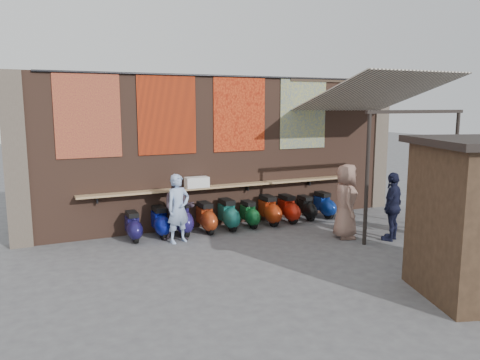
{
  "coord_description": "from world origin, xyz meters",
  "views": [
    {
      "loc": [
        -4.99,
        -8.99,
        3.24
      ],
      "look_at": [
        -0.28,
        1.2,
        1.43
      ],
      "focal_mm": 35.0,
      "sensor_mm": 36.0,
      "label": 1
    }
  ],
  "objects_px": {
    "scooter_stool_2": "(181,218)",
    "diner_left": "(178,209)",
    "scooter_stool_8": "(306,208)",
    "scooter_stool_0": "(133,227)",
    "scooter_stool_5": "(249,214)",
    "scooter_stool_7": "(288,209)",
    "shopper_navy": "(393,206)",
    "shelf_box": "(197,182)",
    "scooter_stool_1": "(160,222)",
    "scooter_stool_3": "(206,218)",
    "shopper_grey": "(445,202)",
    "diner_right": "(179,208)",
    "scooter_stool_6": "(269,210)",
    "scooter_stool_9": "(324,205)",
    "scooter_stool_4": "(228,215)",
    "shopper_tan": "(346,201)"
  },
  "relations": [
    {
      "from": "scooter_stool_2",
      "to": "scooter_stool_5",
      "type": "height_order",
      "value": "scooter_stool_2"
    },
    {
      "from": "scooter_stool_2",
      "to": "diner_left",
      "type": "height_order",
      "value": "diner_left"
    },
    {
      "from": "scooter_stool_2",
      "to": "diner_left",
      "type": "relative_size",
      "value": 0.54
    },
    {
      "from": "scooter_stool_9",
      "to": "diner_right",
      "type": "relative_size",
      "value": 0.49
    },
    {
      "from": "scooter_stool_3",
      "to": "scooter_stool_6",
      "type": "bearing_deg",
      "value": 0.38
    },
    {
      "from": "scooter_stool_6",
      "to": "scooter_stool_2",
      "type": "bearing_deg",
      "value": 179.45
    },
    {
      "from": "scooter_stool_6",
      "to": "shopper_navy",
      "type": "height_order",
      "value": "shopper_navy"
    },
    {
      "from": "scooter_stool_8",
      "to": "scooter_stool_0",
      "type": "bearing_deg",
      "value": -179.49
    },
    {
      "from": "shelf_box",
      "to": "scooter_stool_3",
      "type": "distance_m",
      "value": 0.95
    },
    {
      "from": "scooter_stool_1",
      "to": "shopper_grey",
      "type": "xyz_separation_m",
      "value": [
        6.19,
        -3.09,
        0.56
      ]
    },
    {
      "from": "scooter_stool_1",
      "to": "scooter_stool_7",
      "type": "xyz_separation_m",
      "value": [
        3.62,
        -0.06,
        0.0
      ]
    },
    {
      "from": "shelf_box",
      "to": "scooter_stool_4",
      "type": "relative_size",
      "value": 0.72
    },
    {
      "from": "scooter_stool_2",
      "to": "diner_left",
      "type": "xyz_separation_m",
      "value": [
        -0.25,
        -0.59,
        0.4
      ]
    },
    {
      "from": "scooter_stool_2",
      "to": "scooter_stool_4",
      "type": "bearing_deg",
      "value": -0.72
    },
    {
      "from": "scooter_stool_0",
      "to": "scooter_stool_9",
      "type": "relative_size",
      "value": 0.95
    },
    {
      "from": "scooter_stool_3",
      "to": "diner_left",
      "type": "distance_m",
      "value": 1.15
    },
    {
      "from": "scooter_stool_3",
      "to": "scooter_stool_7",
      "type": "height_order",
      "value": "scooter_stool_3"
    },
    {
      "from": "shelf_box",
      "to": "scooter_stool_5",
      "type": "bearing_deg",
      "value": -13.71
    },
    {
      "from": "scooter_stool_5",
      "to": "scooter_stool_7",
      "type": "relative_size",
      "value": 0.92
    },
    {
      "from": "scooter_stool_5",
      "to": "scooter_stool_4",
      "type": "bearing_deg",
      "value": 179.29
    },
    {
      "from": "diner_left",
      "to": "shopper_grey",
      "type": "distance_m",
      "value": 6.4
    },
    {
      "from": "scooter_stool_2",
      "to": "scooter_stool_6",
      "type": "bearing_deg",
      "value": -0.55
    },
    {
      "from": "shopper_grey",
      "to": "shopper_tan",
      "type": "height_order",
      "value": "shopper_grey"
    },
    {
      "from": "scooter_stool_6",
      "to": "scooter_stool_9",
      "type": "distance_m",
      "value": 1.84
    },
    {
      "from": "scooter_stool_7",
      "to": "shopper_navy",
      "type": "height_order",
      "value": "shopper_navy"
    },
    {
      "from": "diner_left",
      "to": "scooter_stool_9",
      "type": "bearing_deg",
      "value": -7.95
    },
    {
      "from": "shelf_box",
      "to": "scooter_stool_8",
      "type": "xyz_separation_m",
      "value": [
        3.17,
        -0.28,
        -0.92
      ]
    },
    {
      "from": "scooter_stool_8",
      "to": "shopper_grey",
      "type": "bearing_deg",
      "value": -57.54
    },
    {
      "from": "shelf_box",
      "to": "scooter_stool_3",
      "type": "relative_size",
      "value": 0.75
    },
    {
      "from": "scooter_stool_5",
      "to": "scooter_stool_7",
      "type": "height_order",
      "value": "scooter_stool_7"
    },
    {
      "from": "scooter_stool_0",
      "to": "scooter_stool_5",
      "type": "height_order",
      "value": "scooter_stool_0"
    },
    {
      "from": "scooter_stool_7",
      "to": "diner_right",
      "type": "xyz_separation_m",
      "value": [
        -3.28,
        -0.4,
        0.41
      ]
    },
    {
      "from": "shelf_box",
      "to": "scooter_stool_2",
      "type": "xyz_separation_m",
      "value": [
        -0.53,
        -0.31,
        -0.84
      ]
    },
    {
      "from": "scooter_stool_9",
      "to": "diner_left",
      "type": "xyz_separation_m",
      "value": [
        -4.57,
        -0.63,
        0.45
      ]
    },
    {
      "from": "scooter_stool_0",
      "to": "scooter_stool_2",
      "type": "bearing_deg",
      "value": 0.68
    },
    {
      "from": "scooter_stool_8",
      "to": "diner_right",
      "type": "height_order",
      "value": "diner_right"
    },
    {
      "from": "scooter_stool_2",
      "to": "scooter_stool_3",
      "type": "xyz_separation_m",
      "value": [
        0.65,
        -0.04,
        -0.04
      ]
    },
    {
      "from": "scooter_stool_4",
      "to": "scooter_stool_6",
      "type": "bearing_deg",
      "value": -0.38
    },
    {
      "from": "scooter_stool_0",
      "to": "scooter_stool_5",
      "type": "relative_size",
      "value": 1.01
    },
    {
      "from": "shelf_box",
      "to": "scooter_stool_1",
      "type": "bearing_deg",
      "value": -166.54
    },
    {
      "from": "scooter_stool_1",
      "to": "diner_left",
      "type": "distance_m",
      "value": 0.83
    },
    {
      "from": "diner_left",
      "to": "scooter_stool_1",
      "type": "bearing_deg",
      "value": 97.51
    },
    {
      "from": "scooter_stool_4",
      "to": "scooter_stool_5",
      "type": "relative_size",
      "value": 1.14
    },
    {
      "from": "scooter_stool_1",
      "to": "scooter_stool_7",
      "type": "distance_m",
      "value": 3.62
    },
    {
      "from": "scooter_stool_0",
      "to": "scooter_stool_8",
      "type": "distance_m",
      "value": 4.92
    },
    {
      "from": "scooter_stool_1",
      "to": "scooter_stool_3",
      "type": "height_order",
      "value": "scooter_stool_3"
    },
    {
      "from": "scooter_stool_8",
      "to": "scooter_stool_7",
      "type": "bearing_deg",
      "value": -176.18
    },
    {
      "from": "scooter_stool_2",
      "to": "scooter_stool_7",
      "type": "relative_size",
      "value": 1.12
    },
    {
      "from": "diner_left",
      "to": "scooter_stool_3",
      "type": "bearing_deg",
      "value": 15.98
    },
    {
      "from": "scooter_stool_6",
      "to": "diner_left",
      "type": "relative_size",
      "value": 0.51
    }
  ]
}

